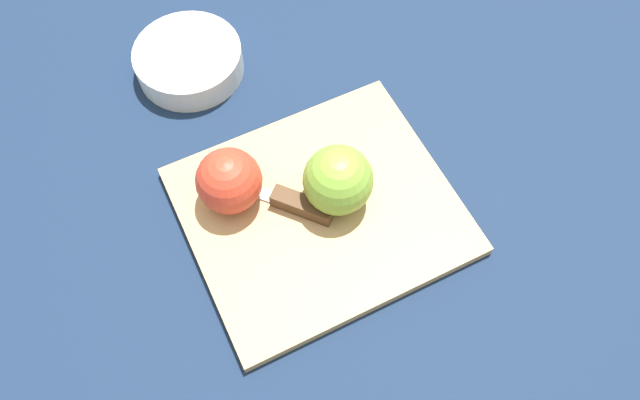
# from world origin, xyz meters

# --- Properties ---
(ground_plane) EXTENTS (4.00, 4.00, 0.00)m
(ground_plane) POSITION_xyz_m (0.00, 0.00, 0.00)
(ground_plane) COLOR #14233D
(cutting_board) EXTENTS (0.35, 0.32, 0.02)m
(cutting_board) POSITION_xyz_m (0.00, 0.00, 0.01)
(cutting_board) COLOR tan
(cutting_board) RESTS_ON ground_plane
(apple_half_left) EXTENTS (0.09, 0.09, 0.09)m
(apple_half_left) POSITION_xyz_m (-0.03, -0.01, 0.06)
(apple_half_left) COLOR olive
(apple_half_left) RESTS_ON cutting_board
(apple_half_right) EXTENTS (0.08, 0.08, 0.08)m
(apple_half_right) POSITION_xyz_m (0.10, -0.05, 0.06)
(apple_half_right) COLOR red
(apple_half_right) RESTS_ON cutting_board
(knife) EXTENTS (0.14, 0.13, 0.02)m
(knife) POSITION_xyz_m (0.03, -0.01, 0.03)
(knife) COLOR silver
(knife) RESTS_ON cutting_board
(bowl) EXTENTS (0.15, 0.15, 0.04)m
(bowl) POSITION_xyz_m (0.09, -0.28, 0.02)
(bowl) COLOR silver
(bowl) RESTS_ON ground_plane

